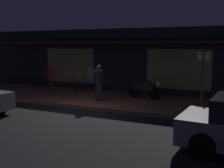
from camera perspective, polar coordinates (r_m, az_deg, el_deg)
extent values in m
plane|color=black|center=(10.95, -8.96, -6.29)|extent=(60.00, 60.00, 0.00)
cube|color=brown|center=(13.46, -1.85, -3.18)|extent=(18.00, 4.00, 0.15)
cube|color=black|center=(16.34, 3.50, 4.89)|extent=(18.00, 2.80, 3.60)
cube|color=olive|center=(16.58, -8.72, 3.82)|extent=(3.20, 0.04, 2.00)
cube|color=olive|center=(14.10, 13.56, 2.96)|extent=(3.20, 0.04, 2.00)
cube|color=#591919|center=(14.79, 1.18, 8.65)|extent=(16.20, 0.50, 0.12)
cylinder|color=black|center=(13.52, 4.65, -1.54)|extent=(0.61, 0.23, 0.60)
cylinder|color=black|center=(12.99, 8.81, -2.00)|extent=(0.61, 0.23, 0.60)
cube|color=black|center=(13.20, 6.70, -0.57)|extent=(1.13, 0.48, 0.36)
ellipsoid|color=black|center=(13.10, 7.29, 0.24)|extent=(0.48, 0.32, 0.20)
sphere|color=#F9EDB7|center=(12.84, 9.53, 0.04)|extent=(0.18, 0.18, 0.18)
cylinder|color=gray|center=(12.91, 8.75, 0.86)|extent=(0.13, 0.55, 0.03)
torus|color=black|center=(15.06, -6.81, -0.47)|extent=(0.63, 0.29, 0.66)
torus|color=black|center=(14.93, -3.02, -0.50)|extent=(0.63, 0.29, 0.66)
cube|color=#1E478C|center=(14.96, -4.93, 0.35)|extent=(0.85, 0.38, 0.06)
cube|color=brown|center=(14.96, -5.90, 1.38)|extent=(0.22, 0.15, 0.06)
cylinder|color=#1E478C|center=(14.86, -3.34, 1.68)|extent=(0.18, 0.40, 0.02)
cube|color=#28232D|center=(15.31, -12.52, -0.10)|extent=(0.34, 0.34, 0.85)
cube|color=maroon|center=(15.23, -12.60, 2.56)|extent=(0.42, 0.43, 0.58)
sphere|color=#8C6647|center=(15.20, -12.65, 4.14)|extent=(0.22, 0.22, 0.22)
cylinder|color=maroon|center=(15.21, -13.57, 2.26)|extent=(0.13, 0.13, 0.52)
cylinder|color=maroon|center=(15.26, -11.62, 2.34)|extent=(0.13, 0.13, 0.52)
cube|color=#28232D|center=(12.55, -2.78, -1.68)|extent=(0.34, 0.31, 0.85)
cube|color=black|center=(12.45, -2.80, 1.56)|extent=(0.44, 0.38, 0.58)
sphere|color=brown|center=(12.41, -2.81, 3.49)|extent=(0.22, 0.22, 0.22)
cylinder|color=black|center=(12.20, -2.74, 1.10)|extent=(0.12, 0.12, 0.52)
cylinder|color=black|center=(12.72, -2.85, 1.38)|extent=(0.12, 0.12, 0.52)
cylinder|color=#47474C|center=(10.58, 18.23, 0.34)|extent=(0.09, 0.09, 2.40)
cube|color=beige|center=(10.50, 18.46, 5.49)|extent=(0.44, 0.03, 0.30)
cylinder|color=black|center=(11.97, -22.01, -3.98)|extent=(0.65, 0.25, 0.64)
cylinder|color=black|center=(8.56, 20.31, -8.57)|extent=(0.65, 0.27, 0.64)
cylinder|color=black|center=(7.09, 18.31, -11.93)|extent=(0.65, 0.27, 0.64)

